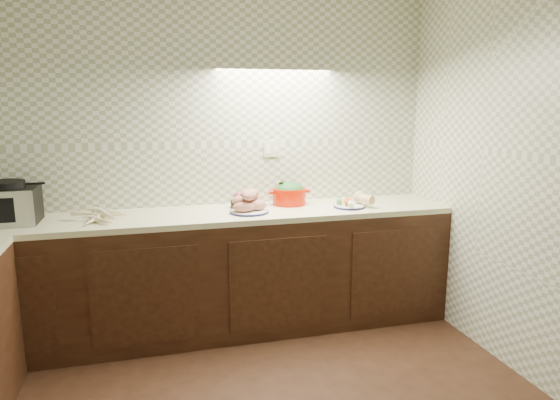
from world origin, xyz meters
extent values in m
cube|color=gray|center=(0.00, 1.78, 1.30)|extent=(3.60, 0.05, 2.60)
cube|color=beige|center=(0.55, 1.79, 1.32)|extent=(0.13, 0.01, 0.12)
cube|color=black|center=(0.00, 1.50, 0.43)|extent=(3.60, 0.60, 0.86)
cube|color=beige|center=(0.00, 1.50, 0.88)|extent=(3.60, 0.60, 0.04)
cube|color=black|center=(-1.30, 1.54, 1.02)|extent=(0.40, 0.30, 0.24)
cylinder|color=black|center=(-1.30, 1.54, 1.16)|extent=(0.26, 0.26, 0.04)
cone|color=beige|center=(-0.80, 1.51, 0.92)|extent=(0.12, 0.19, 0.04)
cone|color=beige|center=(-0.72, 1.38, 0.92)|extent=(0.15, 0.20, 0.04)
cone|color=beige|center=(-0.60, 1.54, 0.92)|extent=(0.08, 0.23, 0.04)
cone|color=beige|center=(-0.76, 1.44, 0.92)|extent=(0.09, 0.20, 0.04)
cone|color=beige|center=(-0.70, 1.46, 0.92)|extent=(0.13, 0.19, 0.04)
cone|color=beige|center=(-0.76, 1.51, 0.95)|extent=(0.15, 0.23, 0.05)
cone|color=beige|center=(-0.73, 1.47, 0.95)|extent=(0.14, 0.20, 0.05)
cone|color=beige|center=(-0.77, 1.49, 0.95)|extent=(0.08, 0.21, 0.04)
cylinder|color=#141241|center=(0.29, 1.44, 0.91)|extent=(0.28, 0.28, 0.01)
cylinder|color=white|center=(0.29, 1.44, 0.91)|extent=(0.27, 0.27, 0.02)
ellipsoid|color=#A46556|center=(0.25, 1.40, 0.95)|extent=(0.17, 0.14, 0.07)
ellipsoid|color=#A46556|center=(0.35, 1.43, 0.95)|extent=(0.17, 0.14, 0.07)
ellipsoid|color=#A46556|center=(0.27, 1.48, 0.95)|extent=(0.17, 0.14, 0.07)
ellipsoid|color=#A46556|center=(0.24, 1.45, 0.99)|extent=(0.17, 0.14, 0.07)
ellipsoid|color=#A46556|center=(0.31, 1.49, 0.99)|extent=(0.17, 0.14, 0.07)
ellipsoid|color=#A46556|center=(0.30, 1.43, 1.03)|extent=(0.17, 0.14, 0.07)
ellipsoid|color=#A46556|center=(0.30, 1.46, 1.03)|extent=(0.17, 0.14, 0.07)
cylinder|color=black|center=(0.27, 1.62, 0.93)|extent=(0.16, 0.16, 0.06)
sphere|color=maroon|center=(0.25, 1.62, 0.98)|extent=(0.09, 0.09, 0.09)
sphere|color=white|center=(0.30, 1.63, 0.97)|extent=(0.05, 0.05, 0.05)
cylinder|color=#C31700|center=(0.65, 1.65, 0.96)|extent=(0.26, 0.26, 0.13)
cube|color=#C31700|center=(0.51, 1.65, 1.00)|extent=(0.03, 0.06, 0.02)
cube|color=#C31700|center=(0.80, 1.65, 1.00)|extent=(0.03, 0.06, 0.02)
ellipsoid|color=#2D712E|center=(0.65, 1.65, 1.02)|extent=(0.23, 0.23, 0.13)
cylinder|color=#141241|center=(1.06, 1.42, 0.91)|extent=(0.24, 0.24, 0.01)
cylinder|color=white|center=(1.06, 1.42, 0.91)|extent=(0.23, 0.23, 0.02)
cone|color=orange|center=(1.02, 1.43, 0.93)|extent=(0.11, 0.12, 0.03)
cone|color=orange|center=(1.03, 1.45, 0.93)|extent=(0.07, 0.14, 0.03)
cone|color=orange|center=(1.07, 1.44, 0.93)|extent=(0.08, 0.14, 0.03)
cone|color=orange|center=(1.04, 1.42, 0.95)|extent=(0.12, 0.11, 0.03)
cone|color=orange|center=(1.03, 1.44, 0.95)|extent=(0.09, 0.13, 0.03)
cone|color=orange|center=(1.06, 1.44, 0.95)|extent=(0.11, 0.12, 0.03)
cylinder|color=silver|center=(1.05, 1.38, 0.93)|extent=(0.09, 0.16, 0.04)
cylinder|color=#417E34|center=(1.01, 1.49, 0.93)|extent=(0.07, 0.10, 0.04)
camera|label=1|loc=(-0.40, -2.00, 1.69)|focal=32.00mm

